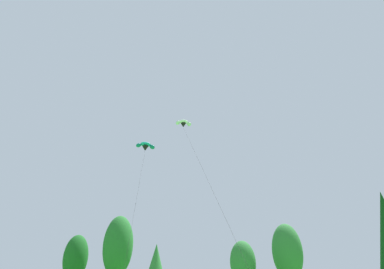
% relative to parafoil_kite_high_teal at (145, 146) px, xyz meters
% --- Properties ---
extents(treeline_tree_a, '(4.79, 4.79, 11.07)m').
position_rel_parafoil_kite_high_teal_xyz_m(treeline_tree_a, '(-24.40, 17.35, -13.48)').
color(treeline_tree_a, '#472D19').
rests_on(treeline_tree_a, ground_plane).
extents(treeline_tree_b, '(5.59, 5.59, 14.03)m').
position_rel_parafoil_kite_high_teal_xyz_m(treeline_tree_b, '(-14.07, 16.40, -11.68)').
color(treeline_tree_b, '#472D19').
rests_on(treeline_tree_b, ground_plane).
extents(treeline_tree_c, '(3.40, 3.40, 8.18)m').
position_rel_parafoil_kite_high_teal_xyz_m(treeline_tree_c, '(-4.42, 13.53, -15.06)').
color(treeline_tree_c, '#472D19').
rests_on(treeline_tree_c, ground_plane).
extents(treeline_tree_d, '(4.05, 4.05, 8.34)m').
position_rel_parafoil_kite_high_teal_xyz_m(treeline_tree_d, '(9.75, 15.88, -15.13)').
color(treeline_tree_d, '#472D19').
rests_on(treeline_tree_d, ground_plane).
extents(treeline_tree_e, '(4.78, 4.78, 11.03)m').
position_rel_parafoil_kite_high_teal_xyz_m(treeline_tree_e, '(16.48, 18.56, -13.50)').
color(treeline_tree_e, '#472D19').
rests_on(treeline_tree_e, ground_plane).
extents(parafoil_kite_high_teal, '(9.77, 17.69, 19.29)m').
position_rel_parafoil_kite_high_teal_xyz_m(parafoil_kite_high_teal, '(0.00, 0.00, 0.00)').
color(parafoil_kite_high_teal, teal).
extents(parafoil_kite_mid_white, '(12.10, 16.85, 19.80)m').
position_rel_parafoil_kite_high_teal_xyz_m(parafoil_kite_mid_white, '(7.51, -3.55, 0.66)').
color(parafoil_kite_mid_white, white).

